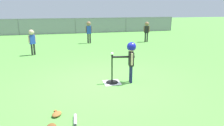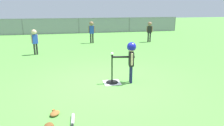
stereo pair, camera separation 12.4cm
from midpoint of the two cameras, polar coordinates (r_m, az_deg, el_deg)
name	(u,v)px [view 2 (the right image)]	position (r m, az deg, el deg)	size (l,w,h in m)	color
ground_plane	(105,85)	(5.40, -1.44, -6.04)	(60.00, 60.00, 0.00)	#51933D
home_plate	(112,82)	(5.53, 0.65, -5.46)	(0.44, 0.44, 0.01)	white
batting_tee	(112,78)	(5.49, 0.65, -4.25)	(0.32, 0.32, 0.76)	black
baseball_on_tee	(112,54)	(5.30, 0.67, 2.60)	(0.07, 0.07, 0.07)	white
batter_child	(131,54)	(5.35, 5.98, 2.44)	(0.63, 0.31, 1.10)	#191E4C
fielder_near_right	(150,29)	(11.98, 10.74, 9.27)	(0.30, 0.23, 1.15)	#262626
fielder_deep_left	(92,29)	(11.44, -5.41, 9.36)	(0.36, 0.24, 1.20)	#262626
fielder_deep_center	(35,39)	(9.15, -20.42, 6.40)	(0.28, 0.22, 1.07)	#262626
spare_bat_silver	(73,121)	(3.79, -9.97, -15.76)	(0.10, 0.68, 0.06)	silver
glove_near_bats	(49,126)	(3.74, -16.22, -16.57)	(0.18, 0.22, 0.07)	brown
glove_tossed_aside	(55,113)	(4.10, -14.80, -13.42)	(0.25, 0.27, 0.07)	brown
outfield_fence	(79,25)	(15.93, -9.04, 10.39)	(16.06, 0.06, 1.15)	slate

